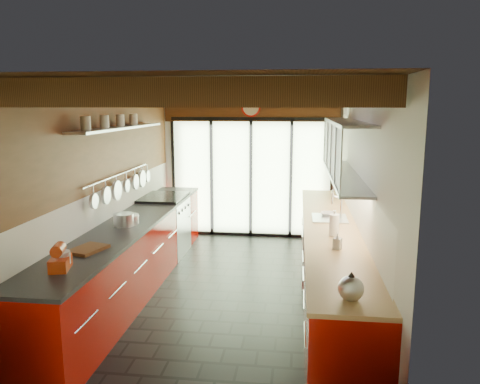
{
  "coord_description": "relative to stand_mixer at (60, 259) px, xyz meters",
  "views": [
    {
      "loc": [
        0.85,
        -5.67,
        2.39
      ],
      "look_at": [
        0.09,
        0.4,
        1.25
      ],
      "focal_mm": 35.0,
      "sensor_mm": 36.0,
      "label": 1
    }
  ],
  "objects": [
    {
      "name": "ground",
      "position": [
        1.27,
        1.85,
        -1.02
      ],
      "size": [
        5.5,
        5.5,
        0.0
      ],
      "primitive_type": "plane",
      "color": "black",
      "rests_on": "ground"
    },
    {
      "name": "room_shell",
      "position": [
        1.27,
        1.85,
        0.64
      ],
      "size": [
        5.5,
        5.5,
        5.5
      ],
      "color": "silver",
      "rests_on": "ground"
    },
    {
      "name": "ceiling_beams",
      "position": [
        1.27,
        2.23,
        1.44
      ],
      "size": [
        3.14,
        5.06,
        4.9
      ],
      "color": "#593316",
      "rests_on": "ground"
    },
    {
      "name": "glass_door",
      "position": [
        1.27,
        4.55,
        0.64
      ],
      "size": [
        2.95,
        0.1,
        2.9
      ],
      "color": "#C6EAAD",
      "rests_on": "ground"
    },
    {
      "name": "left_counter",
      "position": [
        -0.01,
        1.85,
        -0.56
      ],
      "size": [
        0.68,
        5.0,
        0.92
      ],
      "color": "#9F0D03",
      "rests_on": "ground"
    },
    {
      "name": "range_stove",
      "position": [
        -0.01,
        3.3,
        -0.55
      ],
      "size": [
        0.66,
        0.9,
        0.97
      ],
      "color": "silver",
      "rests_on": "ground"
    },
    {
      "name": "right_counter",
      "position": [
        2.54,
        1.85,
        -0.56
      ],
      "size": [
        0.68,
        5.0,
        0.92
      ],
      "color": "#9F0D03",
      "rests_on": "ground"
    },
    {
      "name": "sink_assembly",
      "position": [
        2.56,
        2.25,
        -0.06
      ],
      "size": [
        0.45,
        0.52,
        0.43
      ],
      "color": "silver",
      "rests_on": "right_counter"
    },
    {
      "name": "upper_cabinets_right",
      "position": [
        2.7,
        2.15,
        0.83
      ],
      "size": [
        0.34,
        3.0,
        3.0
      ],
      "color": "silver",
      "rests_on": "ground"
    },
    {
      "name": "left_wall_fixtures",
      "position": [
        -0.2,
        2.15,
        0.77
      ],
      "size": [
        0.28,
        2.6,
        0.96
      ],
      "color": "silver",
      "rests_on": "ground"
    },
    {
      "name": "stand_mixer",
      "position": [
        0.0,
        0.0,
        0.0
      ],
      "size": [
        0.22,
        0.3,
        0.25
      ],
      "color": "red",
      "rests_on": "left_counter"
    },
    {
      "name": "pot_large",
      "position": [
        0.0,
        1.56,
        -0.02
      ],
      "size": [
        0.26,
        0.26,
        0.16
      ],
      "primitive_type": "cylinder",
      "rotation": [
        0.0,
        0.0,
        0.04
      ],
      "color": "silver",
      "rests_on": "left_counter"
    },
    {
      "name": "pot_small",
      "position": [
        0.0,
        1.67,
        -0.04
      ],
      "size": [
        0.39,
        0.39,
        0.11
      ],
      "primitive_type": "cylinder",
      "rotation": [
        0.0,
        0.0,
        -0.39
      ],
      "color": "silver",
      "rests_on": "left_counter"
    },
    {
      "name": "cutting_board",
      "position": [
        0.0,
        0.55,
        -0.08
      ],
      "size": [
        0.37,
        0.44,
        0.03
      ],
      "primitive_type": "cube",
      "rotation": [
        0.0,
        0.0,
        -0.29
      ],
      "color": "brown",
      "rests_on": "left_counter"
    },
    {
      "name": "kettle",
      "position": [
        2.54,
        -0.36,
        0.0
      ],
      "size": [
        0.21,
        0.25,
        0.23
      ],
      "color": "silver",
      "rests_on": "right_counter"
    },
    {
      "name": "paper_towel",
      "position": [
        2.54,
        1.43,
        0.03
      ],
      "size": [
        0.13,
        0.13,
        0.3
      ],
      "color": "white",
      "rests_on": "right_counter"
    },
    {
      "name": "soap_bottle",
      "position": [
        2.54,
        0.93,
        -0.01
      ],
      "size": [
        0.1,
        0.11,
        0.17
      ],
      "primitive_type": "imported",
      "rotation": [
        0.0,
        0.0,
        -0.43
      ],
      "color": "silver",
      "rests_on": "right_counter"
    },
    {
      "name": "bowl",
      "position": [
        2.54,
        2.4,
        -0.07
      ],
      "size": [
        0.23,
        0.23,
        0.05
      ],
      "primitive_type": "imported",
      "rotation": [
        0.0,
        0.0,
        -0.1
      ],
      "color": "silver",
      "rests_on": "right_counter"
    }
  ]
}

